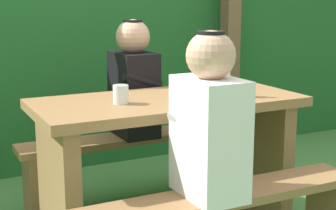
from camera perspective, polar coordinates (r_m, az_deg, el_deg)
The scene contains 9 objects.
hedge_backdrop at distance 4.40m, azimuth -10.79°, elevation 6.42°, with size 6.40×1.01×1.78m, color #1E5B25.
pergola_post_right at distance 4.25m, azimuth 6.86°, elevation 7.27°, with size 0.12×0.12×1.92m, color brown.
picnic_table at distance 2.77m, azimuth 0.00°, elevation -4.30°, with size 1.40×0.64×0.77m.
bench_far at distance 3.31m, azimuth -4.22°, elevation -5.38°, with size 1.40×0.24×0.44m.
person_white_shirt at distance 2.22m, azimuth 4.57°, elevation -1.83°, with size 0.25×0.35×0.72m.
person_black_coat at distance 3.21m, azimuth -3.80°, elevation 2.46°, with size 0.25×0.35×0.72m.
drinking_glass at distance 2.57m, azimuth -5.23°, elevation 1.17°, with size 0.08×0.08×0.09m, color silver.
bottle_left at distance 2.76m, azimuth 6.26°, elevation 2.92°, with size 0.06×0.06×0.23m.
cell_phone at distance 2.91m, azimuth 2.54°, elevation 1.64°, with size 0.07×0.14×0.01m, color black.
Camera 1 is at (-1.19, -2.38, 1.30)m, focal length 55.38 mm.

